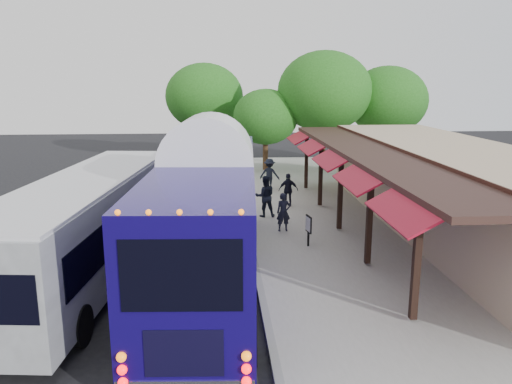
# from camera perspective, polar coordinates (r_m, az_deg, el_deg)

# --- Properties ---
(ground) EXTENTS (90.00, 90.00, 0.00)m
(ground) POSITION_cam_1_polar(r_m,az_deg,el_deg) (16.71, -0.13, -9.17)
(ground) COLOR black
(ground) RESTS_ON ground
(sidewalk) EXTENTS (10.00, 40.00, 0.15)m
(sidewalk) POSITION_cam_1_polar(r_m,az_deg,el_deg) (21.31, 12.64, -4.40)
(sidewalk) COLOR #9E9B93
(sidewalk) RESTS_ON ground
(curb) EXTENTS (0.20, 40.00, 0.16)m
(curb) POSITION_cam_1_polar(r_m,az_deg,el_deg) (20.45, -0.80, -4.82)
(curb) COLOR gray
(curb) RESTS_ON ground
(station_shelter) EXTENTS (8.15, 20.00, 3.60)m
(station_shelter) POSITION_cam_1_polar(r_m,az_deg,el_deg) (22.10, 21.29, 0.38)
(station_shelter) COLOR tan
(station_shelter) RESTS_ON ground
(coach_bus) EXTENTS (3.52, 13.09, 4.15)m
(coach_bus) POSITION_cam_1_polar(r_m,az_deg,el_deg) (15.53, -5.36, -2.27)
(coach_bus) COLOR #13075C
(coach_bus) RESTS_ON ground
(city_bus) EXTENTS (3.92, 12.38, 3.27)m
(city_bus) POSITION_cam_1_polar(r_m,az_deg,el_deg) (16.64, -18.49, -3.38)
(city_bus) COLOR gray
(city_bus) RESTS_ON ground
(ped_a) EXTENTS (0.60, 0.41, 1.58)m
(ped_a) POSITION_cam_1_polar(r_m,az_deg,el_deg) (20.43, 3.16, -2.32)
(ped_a) COLOR black
(ped_a) RESTS_ON sidewalk
(ped_b) EXTENTS (0.95, 0.75, 1.88)m
(ped_b) POSITION_cam_1_polar(r_m,az_deg,el_deg) (22.53, 1.05, -0.49)
(ped_b) COLOR black
(ped_b) RESTS_ON sidewalk
(ped_c) EXTENTS (0.96, 0.41, 1.63)m
(ped_c) POSITION_cam_1_polar(r_m,az_deg,el_deg) (24.47, 3.72, 0.24)
(ped_c) COLOR black
(ped_c) RESTS_ON sidewalk
(ped_d) EXTENTS (1.28, 0.97, 1.76)m
(ped_d) POSITION_cam_1_polar(r_m,az_deg,el_deg) (28.23, 1.56, 2.06)
(ped_d) COLOR black
(ped_d) RESTS_ON sidewalk
(sign_board) EXTENTS (0.15, 0.53, 1.17)m
(sign_board) POSITION_cam_1_polar(r_m,az_deg,el_deg) (18.64, 6.03, -3.84)
(sign_board) COLOR black
(sign_board) RESTS_ON sidewalk
(tree_left) EXTENTS (4.43, 4.43, 5.67)m
(tree_left) POSITION_cam_1_polar(r_m,az_deg,el_deg) (34.28, 1.10, 8.57)
(tree_left) COLOR #382314
(tree_left) RESTS_ON ground
(tree_mid) EXTENTS (6.41, 6.41, 8.21)m
(tree_mid) POSITION_cam_1_polar(r_m,az_deg,el_deg) (34.75, 7.82, 11.31)
(tree_mid) COLOR #382314
(tree_mid) RESTS_ON ground
(tree_right) EXTENTS (5.65, 5.65, 7.23)m
(tree_right) POSITION_cam_1_polar(r_m,az_deg,el_deg) (36.78, 14.76, 10.07)
(tree_right) COLOR #382314
(tree_right) RESTS_ON ground
(tree_far) EXTENTS (5.87, 5.87, 7.51)m
(tree_far) POSITION_cam_1_polar(r_m,az_deg,el_deg) (38.49, -5.92, 10.79)
(tree_far) COLOR #382314
(tree_far) RESTS_ON ground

